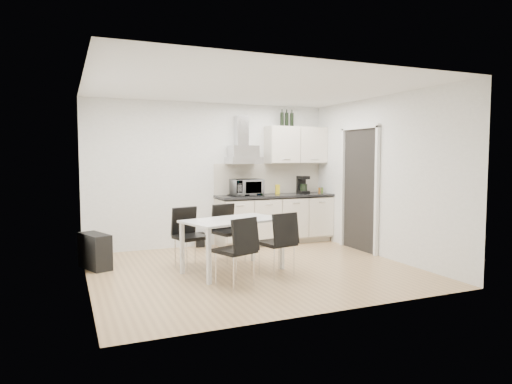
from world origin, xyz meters
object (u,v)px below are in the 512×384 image
Objects in this scene: kitchenette at (276,199)px; chair_near_left at (235,251)px; guitar_amp at (95,251)px; chair_near_right at (277,244)px; dining_table at (233,225)px; chair_far_left at (191,238)px; chair_far_right at (230,233)px; floor_speaker at (200,240)px.

kitchenette is 2.86× the size of chair_near_left.
guitar_amp is (-1.57, 1.63, -0.18)m from chair_near_left.
dining_table is at bearing 125.80° from chair_near_right.
chair_near_left and chair_near_right have the same top height.
guitar_amp is at bearing -35.83° from chair_far_left.
chair_far_right is 1.39m from chair_near_left.
dining_table is at bearing -48.50° from guitar_amp.
chair_far_right is at bearing 179.14° from chair_far_left.
chair_near_left is at bearing 58.03° from chair_far_right.
chair_far_right is at bearing -29.45° from guitar_amp.
floor_speaker is at bearing -98.92° from chair_far_right.
chair_near_right is at bearing 121.37° from chair_far_left.
guitar_amp is at bearing -166.59° from kitchenette.
kitchenette is 1.75m from chair_far_right.
chair_far_right is 1.32× the size of guitar_amp.
dining_table is at bearing 120.67° from chair_far_left.
chair_far_left is at bearing 125.07° from chair_near_right.
chair_far_right is 1.00× the size of chair_near_right.
chair_far_right and chair_near_right have the same top height.
floor_speaker is (1.85, 0.95, -0.13)m from guitar_amp.
guitar_amp is (-2.27, 1.38, -0.18)m from chair_near_right.
chair_near_left is (0.26, -1.15, 0.00)m from chair_far_left.
chair_far_right is at bearing 51.95° from chair_near_left.
kitchenette reaches higher than chair_near_right.
chair_far_right is 1.00× the size of chair_near_left.
kitchenette is at bearing -155.04° from chair_far_right.
floor_speaker is (-0.42, 2.33, -0.31)m from chair_near_right.
chair_far_left is 1.32m from chair_near_right.
chair_near_left is at bearing -172.27° from chair_near_right.
chair_far_left is (-0.49, 0.47, -0.23)m from dining_table.
dining_table is at bearing -86.92° from floor_speaker.
chair_far_right is 2.01m from guitar_amp.
chair_far_right is 3.39× the size of floor_speaker.
chair_far_right is (-1.31, -1.09, -0.39)m from kitchenette.
chair_far_right is 1.11m from chair_near_right.
chair_far_right is at bearing -79.43° from floor_speaker.
chair_near_right is at bearing -75.05° from floor_speaker.
chair_far_right reaches higher than floor_speaker.
kitchenette reaches higher than chair_near_left.
floor_speaker is at bearing 6.56° from guitar_amp.
chair_far_left is (-1.98, -1.27, -0.39)m from kitchenette.
kitchenette is 2.99m from chair_near_left.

